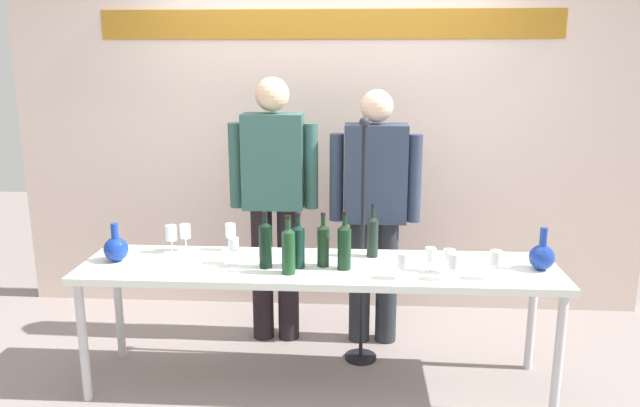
# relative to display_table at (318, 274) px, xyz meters

# --- Properties ---
(ground_plane) EXTENTS (10.00, 10.00, 0.00)m
(ground_plane) POSITION_rel_display_table_xyz_m (0.00, 0.00, -0.68)
(ground_plane) COLOR gray
(back_wall) EXTENTS (4.63, 0.11, 3.00)m
(back_wall) POSITION_rel_display_table_xyz_m (0.00, 1.24, 0.83)
(back_wall) COLOR beige
(back_wall) RESTS_ON ground
(display_table) EXTENTS (2.67, 0.61, 0.73)m
(display_table) POSITION_rel_display_table_xyz_m (0.00, 0.00, 0.00)
(display_table) COLOR white
(display_table) RESTS_ON ground
(decanter_blue_left) EXTENTS (0.14, 0.14, 0.22)m
(decanter_blue_left) POSITION_rel_display_table_xyz_m (-1.16, -0.00, 0.13)
(decanter_blue_left) COLOR navy
(decanter_blue_left) RESTS_ON display_table
(decanter_blue_right) EXTENTS (0.14, 0.14, 0.24)m
(decanter_blue_right) POSITION_rel_display_table_xyz_m (1.22, -0.00, 0.13)
(decanter_blue_right) COLOR navy
(decanter_blue_right) RESTS_ON display_table
(presenter_left) EXTENTS (0.57, 0.22, 1.75)m
(presenter_left) POSITION_rel_display_table_xyz_m (-0.33, 0.59, 0.32)
(presenter_left) COLOR black
(presenter_left) RESTS_ON ground
(presenter_right) EXTENTS (0.58, 0.22, 1.67)m
(presenter_right) POSITION_rel_display_table_xyz_m (0.33, 0.59, 0.27)
(presenter_right) COLOR #24282D
(presenter_right) RESTS_ON ground
(wine_bottle_0) EXTENTS (0.07, 0.07, 0.32)m
(wine_bottle_0) POSITION_rel_display_table_xyz_m (-0.29, -0.06, 0.19)
(wine_bottle_0) COLOR black
(wine_bottle_0) RESTS_ON display_table
(wine_bottle_1) EXTENTS (0.07, 0.07, 0.31)m
(wine_bottle_1) POSITION_rel_display_table_xyz_m (-0.11, -0.05, 0.19)
(wine_bottle_1) COLOR black
(wine_bottle_1) RESTS_ON display_table
(wine_bottle_2) EXTENTS (0.07, 0.07, 0.32)m
(wine_bottle_2) POSITION_rel_display_table_xyz_m (0.15, -0.06, 0.19)
(wine_bottle_2) COLOR black
(wine_bottle_2) RESTS_ON display_table
(wine_bottle_3) EXTENTS (0.07, 0.07, 0.32)m
(wine_bottle_3) POSITION_rel_display_table_xyz_m (0.30, 0.17, 0.19)
(wine_bottle_3) COLOR black
(wine_bottle_3) RESTS_ON display_table
(wine_bottle_4) EXTENTS (0.07, 0.07, 0.32)m
(wine_bottle_4) POSITION_rel_display_table_xyz_m (-0.15, -0.15, 0.19)
(wine_bottle_4) COLOR #183E21
(wine_bottle_4) RESTS_ON display_table
(wine_bottle_5) EXTENTS (0.07, 0.07, 0.31)m
(wine_bottle_5) POSITION_rel_display_table_xyz_m (0.03, -0.01, 0.18)
(wine_bottle_5) COLOR black
(wine_bottle_5) RESTS_ON display_table
(wine_glass_left_0) EXTENTS (0.06, 0.06, 0.17)m
(wine_glass_left_0) POSITION_rel_display_table_xyz_m (-0.88, 0.17, 0.17)
(wine_glass_left_0) COLOR white
(wine_glass_left_0) RESTS_ON display_table
(wine_glass_left_1) EXTENTS (0.06, 0.06, 0.15)m
(wine_glass_left_1) POSITION_rel_display_table_xyz_m (-0.48, -0.01, 0.17)
(wine_glass_left_1) COLOR white
(wine_glass_left_1) RESTS_ON display_table
(wine_glass_left_2) EXTENTS (0.06, 0.06, 0.16)m
(wine_glass_left_2) POSITION_rel_display_table_xyz_m (-0.54, 0.24, 0.17)
(wine_glass_left_2) COLOR white
(wine_glass_left_2) RESTS_ON display_table
(wine_glass_left_3) EXTENTS (0.06, 0.06, 0.16)m
(wine_glass_left_3) POSITION_rel_display_table_xyz_m (-0.81, 0.21, 0.17)
(wine_glass_left_3) COLOR white
(wine_glass_left_3) RESTS_ON display_table
(wine_glass_right_0) EXTENTS (0.06, 0.06, 0.13)m
(wine_glass_right_0) POSITION_rel_display_table_xyz_m (0.71, -0.09, 0.15)
(wine_glass_right_0) COLOR white
(wine_glass_right_0) RESTS_ON display_table
(wine_glass_right_1) EXTENTS (0.06, 0.06, 0.13)m
(wine_glass_right_1) POSITION_rel_display_table_xyz_m (0.61, -0.06, 0.15)
(wine_glass_right_1) COLOR white
(wine_glass_right_1) RESTS_ON display_table
(wine_glass_right_2) EXTENTS (0.06, 0.06, 0.16)m
(wine_glass_right_2) POSITION_rel_display_table_xyz_m (0.94, -0.17, 0.17)
(wine_glass_right_2) COLOR white
(wine_glass_right_2) RESTS_ON display_table
(wine_glass_right_3) EXTENTS (0.06, 0.06, 0.14)m
(wine_glass_right_3) POSITION_rel_display_table_xyz_m (0.46, -0.19, 0.15)
(wine_glass_right_3) COLOR white
(wine_glass_right_3) RESTS_ON display_table
(wine_glass_right_4) EXTENTS (0.07, 0.07, 0.15)m
(wine_glass_right_4) POSITION_rel_display_table_xyz_m (0.72, -0.19, 0.16)
(wine_glass_right_4) COLOR white
(wine_glass_right_4) RESTS_ON display_table
(microphone_stand) EXTENTS (0.20, 0.20, 1.53)m
(microphone_stand) POSITION_rel_display_table_xyz_m (0.25, 0.32, -0.16)
(microphone_stand) COLOR black
(microphone_stand) RESTS_ON ground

